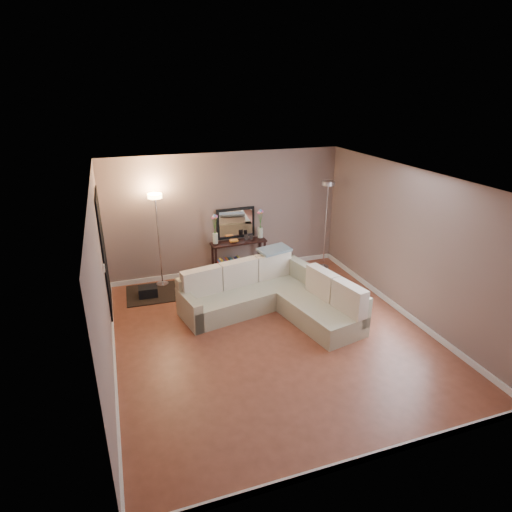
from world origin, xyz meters
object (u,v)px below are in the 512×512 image
object	(u,v)px
floor_lamp_lit	(157,222)
console_table	(236,256)
sectional_sofa	(272,295)
floor_lamp_unlit	(327,208)

from	to	relation	value
floor_lamp_lit	console_table	bearing A→B (deg)	1.76
sectional_sofa	floor_lamp_lit	world-z (taller)	floor_lamp_lit
sectional_sofa	floor_lamp_unlit	world-z (taller)	floor_lamp_unlit
sectional_sofa	floor_lamp_unlit	bearing A→B (deg)	39.37
sectional_sofa	floor_lamp_lit	size ratio (longest dim) A/B	1.49
console_table	floor_lamp_unlit	xyz separation A→B (m)	(1.96, -0.32, 0.98)
console_table	floor_lamp_lit	bearing A→B (deg)	-178.24
console_table	floor_lamp_unlit	world-z (taller)	floor_lamp_unlit
sectional_sofa	console_table	xyz separation A→B (m)	(-0.15, 1.81, 0.10)
console_table	floor_lamp_lit	size ratio (longest dim) A/B	0.63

